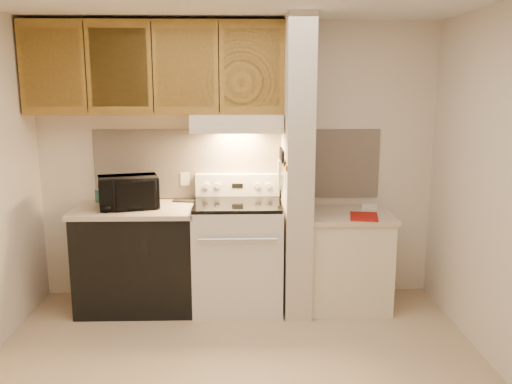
{
  "coord_description": "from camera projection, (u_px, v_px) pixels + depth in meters",
  "views": [
    {
      "loc": [
        0.04,
        -3.41,
        1.97
      ],
      "look_at": [
        0.15,
        0.75,
        1.12
      ],
      "focal_mm": 38.0,
      "sensor_mm": 36.0,
      "label": 1
    }
  ],
  "objects": [
    {
      "name": "cab_gap_c",
      "position": [
        219.0,
        68.0,
        4.45
      ],
      "size": [
        0.01,
        0.01,
        0.73
      ],
      "primitive_type": "cube",
      "color": "black",
      "rests_on": "upper_cabinets"
    },
    {
      "name": "range_knob_left_outer",
      "position": [
        206.0,
        186.0,
        4.88
      ],
      "size": [
        0.05,
        0.02,
        0.05
      ],
      "primitive_type": "cylinder",
      "rotation": [
        1.57,
        0.0,
        0.0
      ],
      "color": "silver",
      "rests_on": "range_backguard"
    },
    {
      "name": "floor",
      "position": [
        237.0,
        373.0,
        3.73
      ],
      "size": [
        3.6,
        3.6,
        0.0
      ],
      "primitive_type": "plane",
      "color": "#CBB18E",
      "rests_on": "ground"
    },
    {
      "name": "range_knob_right_inner",
      "position": [
        257.0,
        186.0,
        4.89
      ],
      "size": [
        0.05,
        0.02,
        0.05
      ],
      "primitive_type": "cylinder",
      "rotation": [
        1.57,
        0.0,
        0.0
      ],
      "color": "silver",
      "rests_on": "range_backguard"
    },
    {
      "name": "dishwasher_front",
      "position": [
        138.0,
        260.0,
        4.76
      ],
      "size": [
        1.0,
        0.63,
        0.87
      ],
      "primitive_type": "cube",
      "color": "black",
      "rests_on": "floor"
    },
    {
      "name": "microwave",
      "position": [
        128.0,
        192.0,
        4.62
      ],
      "size": [
        0.56,
        0.45,
        0.27
      ],
      "primitive_type": "imported",
      "rotation": [
        0.0,
        0.0,
        0.27
      ],
      "color": "black",
      "rests_on": "left_countertop"
    },
    {
      "name": "right_countertop",
      "position": [
        349.0,
        215.0,
        4.72
      ],
      "size": [
        0.74,
        0.64,
        0.04
      ],
      "primitive_type": "cube",
      "color": "beige",
      "rests_on": "right_cab_base"
    },
    {
      "name": "pillar_trim",
      "position": [
        283.0,
        162.0,
        4.61
      ],
      "size": [
        0.01,
        0.7,
        0.04
      ],
      "primitive_type": "cube",
      "color": "olive",
      "rests_on": "partition_pillar"
    },
    {
      "name": "knife_handle_d",
      "position": [
        281.0,
        154.0,
        4.62
      ],
      "size": [
        0.02,
        0.02,
        0.1
      ],
      "primitive_type": "cylinder",
      "color": "black",
      "rests_on": "knife_strip"
    },
    {
      "name": "knife_blade_a",
      "position": [
        283.0,
        175.0,
        4.42
      ],
      "size": [
        0.01,
        0.03,
        0.16
      ],
      "primitive_type": "cube",
      "color": "silver",
      "rests_on": "knife_strip"
    },
    {
      "name": "wall_back",
      "position": [
        237.0,
        162.0,
        4.95
      ],
      "size": [
        3.6,
        2.5,
        0.02
      ],
      "primitive_type": "cube",
      "rotation": [
        1.57,
        0.0,
        0.0
      ],
      "color": "silver",
      "rests_on": "floor"
    },
    {
      "name": "backsplash",
      "position": [
        237.0,
        164.0,
        4.94
      ],
      "size": [
        2.6,
        0.02,
        0.63
      ],
      "primitive_type": "cube",
      "color": "beige",
      "rests_on": "wall_back"
    },
    {
      "name": "teal_jar",
      "position": [
        101.0,
        196.0,
        4.86
      ],
      "size": [
        0.11,
        0.11,
        0.11
      ],
      "primitive_type": "cylinder",
      "rotation": [
        0.0,
        0.0,
        -0.08
      ],
      "color": "#285B5A",
      "rests_on": "left_countertop"
    },
    {
      "name": "knife_blade_b",
      "position": [
        282.0,
        175.0,
        4.49
      ],
      "size": [
        0.01,
        0.04,
        0.18
      ],
      "primitive_type": "cube",
      "color": "silver",
      "rests_on": "knife_strip"
    },
    {
      "name": "red_folder",
      "position": [
        364.0,
        217.0,
        4.57
      ],
      "size": [
        0.28,
        0.35,
        0.01
      ],
      "primitive_type": "cube",
      "rotation": [
        0.0,
        0.0,
        -0.19
      ],
      "color": "#A1140E",
      "rests_on": "right_countertop"
    },
    {
      "name": "cooktop",
      "position": [
        237.0,
        204.0,
        4.68
      ],
      "size": [
        0.74,
        0.64,
        0.03
      ],
      "primitive_type": "cube",
      "color": "black",
      "rests_on": "range_body"
    },
    {
      "name": "knife_handle_e",
      "position": [
        280.0,
        153.0,
        4.69
      ],
      "size": [
        0.02,
        0.02,
        0.1
      ],
      "primitive_type": "cylinder",
      "color": "black",
      "rests_on": "knife_strip"
    },
    {
      "name": "knife_blade_e",
      "position": [
        280.0,
        170.0,
        4.74
      ],
      "size": [
        0.01,
        0.04,
        0.18
      ],
      "primitive_type": "cube",
      "color": "silver",
      "rests_on": "knife_strip"
    },
    {
      "name": "range_backguard",
      "position": [
        237.0,
        185.0,
        4.93
      ],
      "size": [
        0.76,
        0.08,
        0.2
      ],
      "primitive_type": "cube",
      "color": "silver",
      "rests_on": "range_body"
    },
    {
      "name": "cab_door_b",
      "position": [
        119.0,
        68.0,
        4.43
      ],
      "size": [
        0.46,
        0.01,
        0.63
      ],
      "primitive_type": "cube",
      "color": "olive",
      "rests_on": "upper_cabinets"
    },
    {
      "name": "cab_gap_a",
      "position": [
        85.0,
        68.0,
        4.42
      ],
      "size": [
        0.01,
        0.01,
        0.73
      ],
      "primitive_type": "cube",
      "color": "black",
      "rests_on": "upper_cabinets"
    },
    {
      "name": "outlet",
      "position": [
        185.0,
        179.0,
        4.94
      ],
      "size": [
        0.08,
        0.01,
        0.12
      ],
      "primitive_type": "cube",
      "color": "beige",
      "rests_on": "backsplash"
    },
    {
      "name": "range_knob_right_outer",
      "position": [
        268.0,
        186.0,
        4.9
      ],
      "size": [
        0.05,
        0.02,
        0.05
      ],
      "primitive_type": "cylinder",
      "rotation": [
        1.57,
        0.0,
        0.0
      ],
      "color": "silver",
      "rests_on": "range_backguard"
    },
    {
      "name": "cab_door_a",
      "position": [
        52.0,
        68.0,
        4.42
      ],
      "size": [
        0.46,
        0.01,
        0.63
      ],
      "primitive_type": "cube",
      "color": "olive",
      "rests_on": "upper_cabinets"
    },
    {
      "name": "hood_lip",
      "position": [
        237.0,
        130.0,
        4.46
      ],
      "size": [
        0.78,
        0.04,
        0.06
      ],
      "primitive_type": "cube",
      "color": "beige",
      "rests_on": "range_hood"
    },
    {
      "name": "white_box",
      "position": [
        369.0,
        206.0,
        4.89
      ],
      "size": [
        0.15,
        0.11,
        0.04
      ],
      "primitive_type": "cube",
      "rotation": [
        0.0,
        0.0,
        -0.12
      ],
      "color": "white",
      "rests_on": "right_countertop"
    },
    {
      "name": "oven_window",
      "position": [
        237.0,
        264.0,
        4.45
      ],
      "size": [
        0.5,
        0.01,
        0.3
      ],
      "primitive_type": "cube",
      "color": "black",
      "rests_on": "range_body"
    },
    {
      "name": "cab_door_d",
      "position": [
        252.0,
        68.0,
        4.46
      ],
      "size": [
        0.46,
        0.01,
        0.63
      ],
      "primitive_type": "cube",
      "color": "olive",
      "rests_on": "upper_cabinets"
    },
    {
      "name": "knife_blade_c",
      "position": [
        281.0,
        174.0,
        4.59
      ],
      "size": [
        0.01,
        0.04,
        0.2
      ],
      "primitive_type": "cube",
      "color": "silver",
      "rests_on": "knife_strip"
    },
    {
      "name": "cab_gap_b",
      "position": [
        152.0,
        68.0,
        4.44
      ],
      "size": [
        0.01,
        0.01,
        0.73
      ],
      "primitive_type": "cube",
      "color": "black",
      "rests_on": "upper_cabinets"
    },
    {
      "name": "right_cab_base",
      "position": [
        347.0,
        262.0,
        4.8
      ],
      "size": [
        0.7,
        0.6,
        0.81
      ],
      "primitive_type": "cube",
      "color": "beige",
      "rests_on": "floor"
    },
    {
      "name": "knife_handle_b",
      "position": [
        282.0,
        156.0,
        4.46
      ],
      "size": [
        0.02,
        0.02,
        0.1
      ],
      "primitive_type": "cylinder",
      "color": "black",
      "rests_on": "knife_strip"
    },
    {
      "name": "left_countertop",
      "position": [
        136.0,
        209.0,
        4.67
      ],
      "size": [
        1.04,
        0.67,
        0.04
      ],
      "primitive_type": "cube",
      "color": "beige",
      "rests_on": "dishwasher_front"
    },
    {
      "name": "knife_strip",
      "position": [
        283.0,
        161.0,
        4.56
      ],
      "size": [
        0.02,
        0.42,
        0.04
      ],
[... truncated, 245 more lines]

